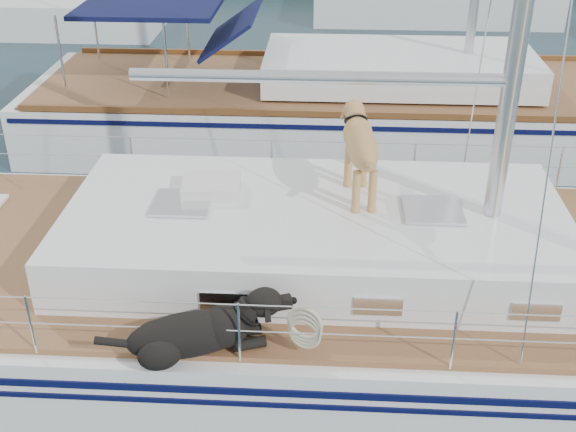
{
  "coord_description": "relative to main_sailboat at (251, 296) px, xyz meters",
  "views": [
    {
      "loc": [
        0.9,
        -6.59,
        5.34
      ],
      "look_at": [
        0.5,
        0.2,
        1.6
      ],
      "focal_mm": 45.0,
      "sensor_mm": 36.0,
      "label": 1
    }
  ],
  "objects": [
    {
      "name": "ground",
      "position": [
        -0.1,
        0.0,
        -0.68
      ],
      "size": [
        120.0,
        120.0,
        0.0
      ],
      "primitive_type": "plane",
      "color": "black",
      "rests_on": "ground"
    },
    {
      "name": "main_sailboat",
      "position": [
        0.0,
        0.0,
        0.0
      ],
      "size": [
        12.0,
        4.03,
        14.01
      ],
      "color": "white",
      "rests_on": "ground"
    },
    {
      "name": "neighbor_sailboat",
      "position": [
        0.97,
        6.16,
        -0.05
      ],
      "size": [
        11.0,
        3.5,
        13.3
      ],
      "color": "white",
      "rests_on": "ground"
    },
    {
      "name": "bg_boat_west",
      "position": [
        -8.1,
        14.0,
        -0.23
      ],
      "size": [
        8.0,
        3.0,
        11.65
      ],
      "color": "white",
      "rests_on": "ground"
    },
    {
      "name": "bg_boat_center",
      "position": [
        3.9,
        16.0,
        -0.23
      ],
      "size": [
        7.2,
        3.0,
        11.65
      ],
      "color": "white",
      "rests_on": "ground"
    }
  ]
}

